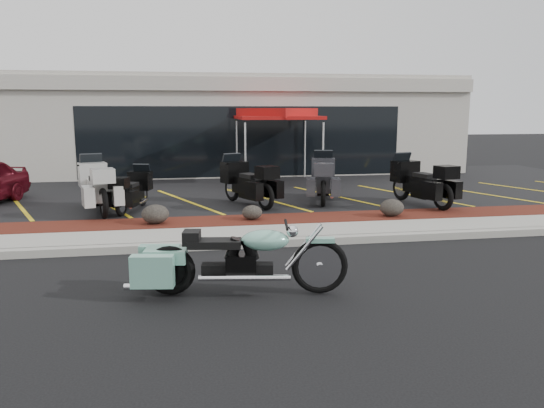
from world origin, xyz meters
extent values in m
plane|color=black|center=(0.00, 0.00, 0.00)|extent=(90.00, 90.00, 0.00)
cube|color=gray|center=(0.00, 0.90, 0.07)|extent=(24.00, 0.25, 0.15)
cube|color=gray|center=(0.00, 1.60, 0.07)|extent=(24.00, 1.20, 0.15)
cube|color=#391B0D|center=(0.00, 2.80, 0.08)|extent=(24.00, 1.20, 0.16)
cube|color=black|center=(0.00, 8.20, 0.07)|extent=(26.00, 9.60, 0.15)
cube|color=#ACA79C|center=(0.00, 14.50, 2.00)|extent=(18.00, 8.00, 4.00)
cube|color=black|center=(0.00, 10.52, 1.50)|extent=(12.00, 0.06, 2.60)
cube|color=#ACA79C|center=(0.00, 10.49, 3.60)|extent=(18.00, 0.30, 0.50)
ellipsoid|color=black|center=(-2.94, 2.71, 0.38)|extent=(0.61, 0.51, 0.43)
ellipsoid|color=black|center=(-0.75, 2.79, 0.33)|extent=(0.47, 0.39, 0.33)
ellipsoid|color=black|center=(2.60, 2.61, 0.37)|extent=(0.58, 0.49, 0.41)
cone|color=#EC3E07|center=(-0.12, 7.82, 0.36)|extent=(0.36, 0.36, 0.42)
cylinder|color=silver|center=(-0.11, 7.62, 1.21)|extent=(0.06, 0.06, 2.12)
cylinder|color=silver|center=(2.45, 7.96, 1.21)|extent=(0.06, 0.06, 2.12)
cylinder|color=silver|center=(-0.45, 10.18, 1.21)|extent=(0.06, 0.06, 2.12)
cylinder|color=silver|center=(2.11, 10.52, 1.21)|extent=(0.06, 0.06, 2.12)
cube|color=#9C0F0E|center=(1.00, 9.07, 2.41)|extent=(3.10, 3.10, 0.11)
cube|color=#9C0F0E|center=(1.00, 9.07, 2.56)|extent=(2.84, 2.84, 0.32)
camera|label=1|loc=(-2.35, -9.16, 2.67)|focal=35.00mm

